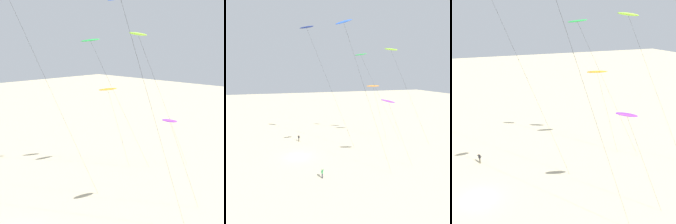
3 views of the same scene
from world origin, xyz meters
The scene contains 9 objects.
ground_plane centered at (0.00, 0.00, 0.00)m, with size 260.00×260.00×0.00m, color beige.
kite_blue centered at (8.53, 6.86, 23.61)m, with size 3.70×8.87×24.55m.
kite_orange centered at (-5.89, 19.13, 13.32)m, with size 2.21×5.28×13.57m.
kite_navy centered at (-4.96, 3.33, 25.45)m, with size 5.18×10.98×25.99m.
kite_lime centered at (-1.64, 21.16, 21.37)m, with size 4.59×10.67×21.95m.
kite_green centered at (-5.85, 15.87, 20.42)m, with size 4.71×10.70×21.02m.
kite_purple centered at (8.49, 14.88, 11.72)m, with size 2.28×5.88×12.27m.
kite_flyer_nearest centered at (9.64, 2.89, 0.89)m, with size 0.66×0.65×1.67m.
kite_flyer_middle centered at (-9.10, 1.19, 0.89)m, with size 0.70×0.69×1.67m.
Camera 2 is at (38.45, -3.29, 16.58)m, focal length 32.12 mm.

